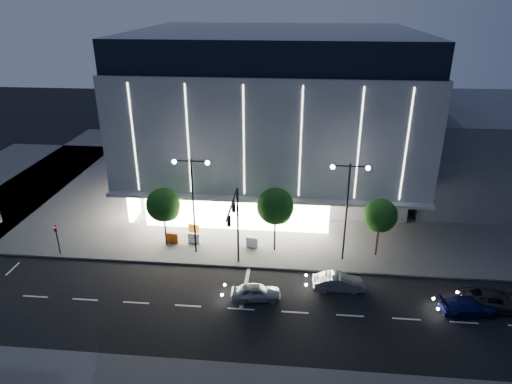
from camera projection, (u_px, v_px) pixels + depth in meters
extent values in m
plane|color=black|center=(218.00, 295.00, 35.33)|extent=(160.00, 160.00, 0.00)
cube|color=#474747|center=(290.00, 181.00, 56.77)|extent=(70.00, 40.00, 0.15)
cube|color=#4C4C51|center=(275.00, 166.00, 56.18)|extent=(28.00, 21.00, 4.00)
cube|color=gray|center=(275.00, 109.00, 51.35)|extent=(30.00, 25.00, 11.00)
cube|color=black|center=(276.00, 44.00, 48.56)|extent=(29.40, 24.50, 3.00)
cube|color=white|center=(236.00, 212.00, 44.30)|extent=(18.00, 0.40, 3.60)
cube|color=white|center=(145.00, 187.00, 50.07)|extent=(0.40, 10.00, 3.60)
cube|color=gray|center=(266.00, 198.00, 42.29)|extent=(30.00, 2.00, 0.30)
cube|color=white|center=(266.00, 142.00, 39.93)|extent=(24.00, 0.06, 10.00)
cube|color=#4C4C51|center=(472.00, 148.00, 52.98)|extent=(16.00, 20.00, 10.00)
cylinder|color=black|center=(238.00, 227.00, 38.23)|extent=(0.18, 0.18, 7.00)
cylinder|color=black|center=(232.00, 204.00, 34.18)|extent=(0.14, 5.80, 0.14)
cube|color=black|center=(234.00, 207.00, 35.06)|extent=(0.28, 0.18, 0.85)
cube|color=black|center=(229.00, 221.00, 32.87)|extent=(0.28, 0.18, 0.85)
sphere|color=#FF0C0C|center=(232.00, 203.00, 34.95)|extent=(0.14, 0.14, 0.14)
cylinder|color=black|center=(194.00, 208.00, 39.27)|extent=(0.16, 0.16, 9.00)
cylinder|color=black|center=(182.00, 161.00, 37.61)|extent=(1.40, 0.10, 0.10)
cylinder|color=black|center=(199.00, 161.00, 37.49)|extent=(1.40, 0.10, 0.10)
sphere|color=white|center=(174.00, 162.00, 37.72)|extent=(0.36, 0.36, 0.36)
sphere|color=white|center=(207.00, 163.00, 37.47)|extent=(0.36, 0.36, 0.36)
cylinder|color=black|center=(346.00, 214.00, 38.14)|extent=(0.16, 0.16, 9.00)
cylinder|color=black|center=(342.00, 166.00, 36.48)|extent=(1.40, 0.10, 0.10)
cylinder|color=black|center=(359.00, 167.00, 36.36)|extent=(1.40, 0.10, 0.10)
sphere|color=white|center=(333.00, 167.00, 36.58)|extent=(0.36, 0.36, 0.36)
sphere|color=white|center=(368.00, 168.00, 36.34)|extent=(0.36, 0.36, 0.36)
cylinder|color=black|center=(58.00, 241.00, 40.14)|extent=(0.12, 0.12, 3.00)
cube|color=black|center=(55.00, 228.00, 39.66)|extent=(0.22, 0.16, 0.55)
sphere|color=#FF0C0C|center=(55.00, 228.00, 39.50)|extent=(0.10, 0.10, 0.10)
cylinder|color=black|center=(165.00, 228.00, 41.49)|extent=(0.16, 0.16, 3.78)
sphere|color=#143C10|center=(163.00, 205.00, 40.56)|extent=(3.02, 3.02, 3.02)
sphere|color=#143C10|center=(167.00, 209.00, 40.93)|extent=(2.16, 2.16, 2.16)
sphere|color=#143C10|center=(160.00, 209.00, 40.57)|extent=(1.94, 1.94, 1.94)
cylinder|color=black|center=(275.00, 232.00, 40.56)|extent=(0.16, 0.16, 4.06)
sphere|color=#143C10|center=(275.00, 206.00, 39.57)|extent=(3.25, 3.25, 3.25)
sphere|color=#143C10|center=(279.00, 211.00, 39.95)|extent=(2.32, 2.32, 2.32)
sphere|color=#143C10|center=(272.00, 210.00, 39.59)|extent=(2.09, 2.09, 2.09)
cylinder|color=black|center=(377.00, 238.00, 39.86)|extent=(0.16, 0.16, 3.64)
sphere|color=#143C10|center=(380.00, 215.00, 38.97)|extent=(2.91, 2.91, 2.91)
sphere|color=#143C10|center=(383.00, 220.00, 39.33)|extent=(2.08, 2.08, 2.08)
sphere|color=#143C10|center=(377.00, 219.00, 38.98)|extent=(1.87, 1.87, 1.87)
imported|color=#A0A2A8|center=(256.00, 292.00, 34.61)|extent=(4.00, 2.05, 1.30)
imported|color=#A0A1A7|center=(338.00, 282.00, 35.78)|extent=(4.10, 1.67, 1.32)
imported|color=#161A52|center=(469.00, 306.00, 33.12)|extent=(4.43, 2.29, 1.23)
imported|color=#28272C|center=(496.00, 300.00, 33.67)|extent=(5.04, 2.79, 1.34)
cube|color=#D84F0C|center=(172.00, 238.00, 42.32)|extent=(1.12, 0.37, 1.00)
cube|color=white|center=(194.00, 238.00, 42.27)|extent=(1.11, 0.28, 1.00)
cube|color=orange|center=(194.00, 229.00, 43.84)|extent=(1.12, 0.58, 1.00)
cube|color=white|center=(252.00, 242.00, 41.59)|extent=(1.13, 0.43, 1.00)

